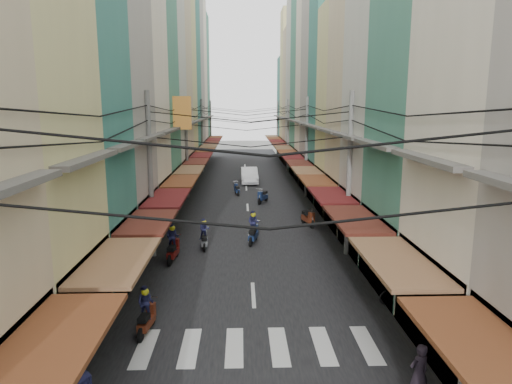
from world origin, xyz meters
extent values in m
plane|color=slate|center=(0.00, 0.00, 0.00)|extent=(160.00, 160.00, 0.00)
cube|color=black|center=(0.00, 20.00, 0.01)|extent=(10.00, 80.00, 0.02)
cube|color=gray|center=(-6.50, 20.00, 0.03)|extent=(3.00, 80.00, 0.06)
cube|color=gray|center=(6.50, 20.00, 0.03)|extent=(3.00, 80.00, 0.06)
cube|color=silver|center=(-3.50, -6.00, 0.03)|extent=(0.55, 2.40, 0.01)
cube|color=silver|center=(-2.10, -6.00, 0.03)|extent=(0.55, 2.40, 0.01)
cube|color=silver|center=(-0.70, -6.00, 0.03)|extent=(0.55, 2.40, 0.01)
cube|color=silver|center=(0.70, -6.00, 0.03)|extent=(0.55, 2.40, 0.01)
cube|color=silver|center=(2.10, -6.00, 0.03)|extent=(0.55, 2.40, 0.01)
cube|color=silver|center=(3.50, -6.00, 0.03)|extent=(0.55, 2.40, 0.01)
cube|color=brown|center=(-4.10, -10.98, 3.00)|extent=(1.80, 4.34, 0.12)
cube|color=#595651|center=(-4.75, -10.98, 6.00)|extent=(0.50, 4.24, 0.15)
cube|color=black|center=(-5.60, -6.27, 1.60)|extent=(1.20, 4.52, 3.20)
cube|color=brown|center=(-4.10, -6.27, 3.00)|extent=(1.80, 4.33, 0.12)
cube|color=#595651|center=(-4.75, -6.27, 6.00)|extent=(0.50, 4.23, 0.15)
cube|color=#3B8276|center=(-8.00, -1.76, 9.62)|extent=(6.00, 4.30, 19.25)
cube|color=black|center=(-5.60, -1.76, 1.60)|extent=(1.20, 4.13, 3.20)
cube|color=#592319|center=(-4.10, -1.76, 3.00)|extent=(1.80, 3.96, 0.12)
cube|color=#595651|center=(-4.75, -1.76, 6.00)|extent=(0.50, 3.87, 0.15)
cube|color=#A69F98|center=(-8.00, 2.96, 10.47)|extent=(6.00, 5.14, 20.93)
cube|color=black|center=(-5.60, 2.96, 1.60)|extent=(1.20, 4.94, 3.20)
cube|color=#5D1717|center=(-4.10, 2.96, 3.00)|extent=(1.80, 4.73, 0.12)
cube|color=#595651|center=(-4.75, 2.96, 6.00)|extent=(0.50, 4.63, 0.15)
cube|color=silver|center=(-8.00, 8.00, 8.72)|extent=(6.00, 4.95, 17.43)
cube|color=black|center=(-5.60, 8.00, 1.60)|extent=(1.20, 4.75, 3.20)
cube|color=brown|center=(-4.10, 8.00, 3.00)|extent=(1.80, 4.56, 0.12)
cube|color=#595651|center=(-4.75, 8.00, 6.00)|extent=(0.50, 4.46, 0.15)
cube|color=#488B72|center=(-8.00, 12.98, 8.16)|extent=(6.00, 4.99, 16.32)
cube|color=black|center=(-5.60, 12.98, 1.60)|extent=(1.20, 4.80, 3.20)
cube|color=brown|center=(-4.10, 12.98, 3.00)|extent=(1.80, 4.60, 0.12)
cube|color=#595651|center=(-4.75, 12.98, 6.00)|extent=(0.50, 4.50, 0.15)
cube|color=beige|center=(-8.00, 17.80, 11.44)|extent=(6.00, 4.65, 22.87)
cube|color=black|center=(-5.60, 17.80, 1.60)|extent=(1.20, 4.46, 3.20)
cube|color=#592319|center=(-4.10, 17.80, 3.00)|extent=(1.80, 4.27, 0.12)
cube|color=#595651|center=(-4.75, 17.80, 6.00)|extent=(0.50, 4.18, 0.15)
cube|color=beige|center=(-8.00, 22.57, 10.29)|extent=(6.00, 4.89, 20.58)
cube|color=black|center=(-5.60, 22.57, 1.60)|extent=(1.20, 4.70, 3.20)
cube|color=#5D1717|center=(-4.10, 22.57, 3.00)|extent=(1.80, 4.50, 0.12)
cube|color=#595651|center=(-4.75, 22.57, 6.00)|extent=(0.50, 4.40, 0.15)
cube|color=beige|center=(-8.00, 27.27, 9.22)|extent=(6.00, 4.52, 18.44)
cube|color=black|center=(-5.60, 27.27, 1.60)|extent=(1.20, 4.34, 3.20)
cube|color=brown|center=(-4.10, 27.27, 3.00)|extent=(1.80, 4.16, 0.12)
cube|color=#595651|center=(-4.75, 27.27, 6.00)|extent=(0.50, 4.07, 0.15)
cube|color=#3B8276|center=(-8.00, 32.13, 10.31)|extent=(6.00, 5.20, 20.63)
cube|color=black|center=(-5.60, 32.13, 1.60)|extent=(1.20, 4.99, 3.20)
cube|color=brown|center=(-4.10, 32.13, 3.00)|extent=(1.80, 4.78, 0.12)
cube|color=#595651|center=(-4.75, 32.13, 6.00)|extent=(0.50, 4.68, 0.15)
cube|color=#A69F98|center=(-8.00, 37.20, 11.85)|extent=(6.00, 4.94, 23.70)
cube|color=black|center=(-5.60, 37.20, 1.60)|extent=(1.20, 4.74, 3.20)
cube|color=#592319|center=(-4.10, 37.20, 3.00)|extent=(1.80, 4.55, 0.12)
cube|color=#595651|center=(-4.75, 37.20, 6.00)|extent=(0.50, 4.45, 0.15)
cube|color=silver|center=(-8.00, 42.14, 10.56)|extent=(6.00, 4.96, 21.12)
cube|color=black|center=(-5.60, 42.14, 1.60)|extent=(1.20, 4.76, 3.20)
cube|color=#5D1717|center=(-4.10, 42.14, 3.00)|extent=(1.80, 4.56, 0.12)
cube|color=#595651|center=(-4.75, 42.14, 6.00)|extent=(0.50, 4.46, 0.15)
cube|color=#488B72|center=(-8.00, 47.14, 9.95)|extent=(6.00, 5.04, 19.90)
cube|color=black|center=(-5.60, 47.14, 1.60)|extent=(1.20, 4.84, 3.20)
cube|color=brown|center=(-4.10, 47.14, 3.00)|extent=(1.80, 4.64, 0.12)
cube|color=#595651|center=(-4.75, 47.14, 6.00)|extent=(0.50, 4.54, 0.15)
cube|color=#593714|center=(-4.40, 12.00, 7.00)|extent=(1.20, 0.40, 2.20)
cube|color=brown|center=(4.10, -11.40, 3.00)|extent=(1.80, 4.35, 0.12)
cube|color=black|center=(5.60, -6.55, 1.60)|extent=(1.20, 4.78, 3.20)
cube|color=brown|center=(4.10, -6.55, 3.00)|extent=(1.80, 4.58, 0.12)
cube|color=#595651|center=(4.75, -6.55, 6.00)|extent=(0.50, 4.48, 0.15)
cube|color=#488B72|center=(8.00, -1.55, 7.54)|extent=(6.00, 5.03, 15.08)
cube|color=black|center=(5.60, -1.55, 1.60)|extent=(1.20, 4.83, 3.20)
cube|color=#592319|center=(4.10, -1.55, 3.00)|extent=(1.80, 4.63, 0.12)
cube|color=#595651|center=(4.75, -1.55, 6.00)|extent=(0.50, 4.53, 0.15)
cube|color=beige|center=(8.00, 3.36, 10.83)|extent=(6.00, 4.79, 21.66)
cube|color=black|center=(5.60, 3.36, 1.60)|extent=(1.20, 4.60, 3.20)
cube|color=#5D1717|center=(4.10, 3.36, 3.00)|extent=(1.80, 4.41, 0.12)
cube|color=#595651|center=(4.75, 3.36, 6.00)|extent=(0.50, 4.31, 0.15)
cube|color=beige|center=(8.00, 8.02, 10.37)|extent=(6.00, 4.52, 20.74)
cube|color=black|center=(5.60, 8.02, 1.60)|extent=(1.20, 4.34, 3.20)
cube|color=brown|center=(4.10, 8.02, 3.00)|extent=(1.80, 4.16, 0.12)
cube|color=#595651|center=(4.75, 8.02, 6.00)|extent=(0.50, 4.07, 0.15)
cube|color=beige|center=(8.00, 12.34, 7.06)|extent=(6.00, 4.12, 14.13)
cube|color=black|center=(5.60, 12.34, 1.60)|extent=(1.20, 3.96, 3.20)
cube|color=brown|center=(4.10, 12.34, 3.00)|extent=(1.80, 3.79, 0.12)
cube|color=#595651|center=(4.75, 12.34, 6.00)|extent=(0.50, 3.71, 0.15)
cube|color=#3B8276|center=(8.00, 16.61, 8.84)|extent=(6.00, 4.40, 17.68)
cube|color=black|center=(5.60, 16.61, 1.60)|extent=(1.20, 4.23, 3.20)
cube|color=#592319|center=(4.10, 16.61, 3.00)|extent=(1.80, 4.05, 0.12)
cube|color=#595651|center=(4.75, 16.61, 6.00)|extent=(0.50, 3.96, 0.15)
cube|color=#A69F98|center=(8.00, 21.13, 11.30)|extent=(6.00, 4.64, 22.59)
cube|color=black|center=(5.60, 21.13, 1.60)|extent=(1.20, 4.45, 3.20)
cube|color=#5D1717|center=(4.10, 21.13, 3.00)|extent=(1.80, 4.26, 0.12)
cube|color=#595651|center=(4.75, 21.13, 6.00)|extent=(0.50, 4.17, 0.15)
cube|color=silver|center=(8.00, 25.45, 10.63)|extent=(6.00, 4.00, 21.25)
cube|color=black|center=(5.60, 25.45, 1.60)|extent=(1.20, 3.84, 3.20)
cube|color=brown|center=(4.10, 25.45, 3.00)|extent=(1.80, 3.68, 0.12)
cube|color=#595651|center=(4.75, 25.45, 6.00)|extent=(0.50, 3.60, 0.15)
cube|color=#488B72|center=(8.00, 29.95, 11.16)|extent=(6.00, 5.01, 22.33)
cube|color=black|center=(5.60, 29.95, 1.60)|extent=(1.20, 4.81, 3.20)
cube|color=brown|center=(4.10, 29.95, 3.00)|extent=(1.80, 4.61, 0.12)
cube|color=#595651|center=(4.75, 29.95, 6.00)|extent=(0.50, 4.51, 0.15)
cube|color=beige|center=(8.00, 34.96, 9.86)|extent=(6.00, 5.00, 19.71)
cube|color=black|center=(5.60, 34.96, 1.60)|extent=(1.20, 4.80, 3.20)
cube|color=#592319|center=(4.10, 34.96, 3.00)|extent=(1.80, 4.60, 0.12)
cube|color=#595651|center=(4.75, 34.96, 6.00)|extent=(0.50, 4.50, 0.15)
cube|color=beige|center=(8.00, 39.61, 8.43)|extent=(6.00, 4.32, 16.86)
cube|color=black|center=(5.60, 39.61, 1.60)|extent=(1.20, 4.15, 3.20)
cube|color=#5D1717|center=(4.10, 39.61, 3.00)|extent=(1.80, 3.97, 0.12)
cube|color=#595651|center=(4.75, 39.61, 6.00)|extent=(0.50, 3.89, 0.15)
cube|color=beige|center=(8.00, 43.94, 9.98)|extent=(6.00, 4.33, 19.96)
cube|color=black|center=(5.60, 43.94, 1.60)|extent=(1.20, 4.16, 3.20)
cube|color=brown|center=(4.10, 43.94, 3.00)|extent=(1.80, 3.99, 0.12)
cube|color=#595651|center=(4.75, 43.94, 6.00)|extent=(0.50, 3.90, 0.15)
cube|color=#3B8276|center=(8.00, 48.54, 7.17)|extent=(6.00, 4.88, 14.34)
cube|color=black|center=(5.60, 48.54, 1.60)|extent=(1.20, 4.68, 3.20)
cube|color=brown|center=(4.10, 48.54, 3.00)|extent=(1.80, 4.49, 0.12)
cube|color=#595651|center=(4.75, 48.54, 6.00)|extent=(0.50, 4.39, 0.15)
cylinder|color=gray|center=(-4.90, 3.00, 4.10)|extent=(0.26, 0.26, 8.20)
cylinder|color=gray|center=(4.90, 3.00, 4.10)|extent=(0.26, 0.26, 8.20)
cylinder|color=gray|center=(-4.90, 18.00, 4.10)|extent=(0.26, 0.26, 8.20)
cylinder|color=gray|center=(4.90, 18.00, 4.10)|extent=(0.26, 0.26, 8.20)
cylinder|color=gray|center=(-4.90, 33.00, 4.10)|extent=(0.26, 0.26, 8.20)
cylinder|color=gray|center=(4.90, 33.00, 4.10)|extent=(0.26, 0.26, 8.20)
cylinder|color=gray|center=(-4.90, 48.00, 4.10)|extent=(0.26, 0.26, 8.20)
cylinder|color=gray|center=(4.90, 48.00, 4.10)|extent=(0.26, 0.26, 8.20)
imported|color=silver|center=(0.32, 24.96, 0.00)|extent=(5.39, 2.24, 1.88)
imported|color=black|center=(5.63, -3.00, 0.00)|extent=(1.71, 0.81, 1.13)
cylinder|color=black|center=(-3.64, -4.41, 0.24)|extent=(0.09, 0.47, 0.47)
cylinder|color=black|center=(-3.64, -5.59, 0.24)|extent=(0.09, 0.47, 0.47)
cube|color=maroon|center=(-3.64, -5.00, 0.38)|extent=(0.31, 1.05, 0.26)
cube|color=black|center=(-3.64, -5.23, 0.66)|extent=(0.29, 0.50, 0.16)
cube|color=maroon|center=(-3.64, -4.50, 0.59)|extent=(0.27, 0.26, 0.50)
imported|color=#20214C|center=(-3.64, -5.00, 0.50)|extent=(0.48, 0.34, 1.21)
sphere|color=yellow|center=(-3.64, -5.00, 1.42)|extent=(0.26, 0.26, 0.26)
cylinder|color=black|center=(0.19, 5.66, 0.26)|extent=(0.10, 0.52, 0.52)
cylinder|color=black|center=(0.19, 4.36, 0.26)|extent=(0.10, 0.52, 0.52)
cube|color=#132247|center=(0.19, 5.01, 0.42)|extent=(0.34, 1.16, 0.28)
cube|color=black|center=(0.19, 4.76, 0.72)|extent=(0.32, 0.55, 0.18)
cube|color=#132247|center=(0.19, 5.56, 0.65)|extent=(0.30, 0.28, 0.55)
imported|color=#20214C|center=(0.19, 5.01, 0.55)|extent=(0.53, 0.38, 1.33)
sphere|color=yellow|center=(0.19, 5.01, 1.56)|extent=(0.28, 0.28, 0.28)
cylinder|color=black|center=(-2.43, 4.71, 0.23)|extent=(0.09, 0.47, 0.47)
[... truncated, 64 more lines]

